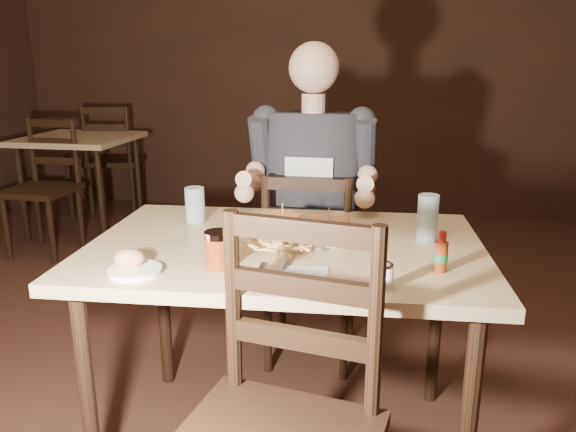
% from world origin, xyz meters
% --- Properties ---
extents(room_shell, '(7.00, 7.00, 7.00)m').
position_xyz_m(room_shell, '(0.00, 0.00, 1.40)').
color(room_shell, black).
rests_on(room_shell, ground).
extents(main_table, '(1.35, 0.94, 0.77)m').
position_xyz_m(main_table, '(0.09, 0.24, 0.70)').
color(main_table, tan).
rests_on(main_table, ground).
extents(bg_table, '(0.81, 0.81, 0.77)m').
position_xyz_m(bg_table, '(-2.00, 2.50, 0.68)').
color(bg_table, tan).
rests_on(bg_table, ground).
extents(chair_far, '(0.42, 0.46, 0.90)m').
position_xyz_m(chair_far, '(0.08, 0.87, 0.45)').
color(chair_far, black).
rests_on(chair_far, ground).
extents(bg_chair_far, '(0.54, 0.57, 0.97)m').
position_xyz_m(bg_chair_far, '(-2.00, 3.05, 0.49)').
color(bg_chair_far, black).
rests_on(bg_chair_far, ground).
extents(bg_chair_near, '(0.44, 0.49, 0.94)m').
position_xyz_m(bg_chair_near, '(-2.00, 1.95, 0.47)').
color(bg_chair_near, black).
rests_on(bg_chair_near, ground).
extents(diner, '(0.55, 0.44, 0.96)m').
position_xyz_m(diner, '(0.08, 0.82, 0.95)').
color(diner, '#2D2E32').
rests_on(diner, chair_far).
extents(dinner_plate, '(0.29, 0.29, 0.02)m').
position_xyz_m(dinner_plate, '(0.17, 0.33, 0.78)').
color(dinner_plate, white).
rests_on(dinner_plate, main_table).
extents(sandwich_left, '(0.14, 0.13, 0.10)m').
position_xyz_m(sandwich_left, '(0.06, 0.32, 0.83)').
color(sandwich_left, '#D4884B').
rests_on(sandwich_left, dinner_plate).
extents(sandwich_right, '(0.13, 0.11, 0.11)m').
position_xyz_m(sandwich_right, '(0.22, 0.29, 0.84)').
color(sandwich_right, '#D4884B').
rests_on(sandwich_right, dinner_plate).
extents(fries_pile, '(0.26, 0.19, 0.04)m').
position_xyz_m(fries_pile, '(0.08, 0.14, 0.80)').
color(fries_pile, tan).
rests_on(fries_pile, dinner_plate).
extents(ketchup_dollop, '(0.05, 0.05, 0.01)m').
position_xyz_m(ketchup_dollop, '(0.20, 0.32, 0.79)').
color(ketchup_dollop, maroon).
rests_on(ketchup_dollop, dinner_plate).
extents(glass_left, '(0.08, 0.08, 0.13)m').
position_xyz_m(glass_left, '(-0.29, 0.41, 0.84)').
color(glass_left, silver).
rests_on(glass_left, main_table).
extents(glass_right, '(0.07, 0.07, 0.16)m').
position_xyz_m(glass_right, '(0.54, 0.35, 0.85)').
color(glass_right, silver).
rests_on(glass_right, main_table).
extents(hot_sauce, '(0.04, 0.04, 0.12)m').
position_xyz_m(hot_sauce, '(0.57, 0.07, 0.83)').
color(hot_sauce, maroon).
rests_on(hot_sauce, main_table).
extents(salt_shaker, '(0.04, 0.04, 0.07)m').
position_xyz_m(salt_shaker, '(0.42, -0.08, 0.80)').
color(salt_shaker, white).
rests_on(salt_shaker, main_table).
extents(syrup_dispenser, '(0.09, 0.09, 0.11)m').
position_xyz_m(syrup_dispenser, '(-0.06, -0.02, 0.82)').
color(syrup_dispenser, maroon).
rests_on(syrup_dispenser, main_table).
extents(napkin, '(0.15, 0.14, 0.00)m').
position_xyz_m(napkin, '(0.19, -0.03, 0.77)').
color(napkin, white).
rests_on(napkin, main_table).
extents(knife, '(0.03, 0.21, 0.01)m').
position_xyz_m(knife, '(0.07, -0.07, 0.78)').
color(knife, silver).
rests_on(knife, napkin).
extents(fork, '(0.02, 0.15, 0.00)m').
position_xyz_m(fork, '(0.13, 0.06, 0.78)').
color(fork, silver).
rests_on(fork, napkin).
extents(side_plate, '(0.16, 0.16, 0.01)m').
position_xyz_m(side_plate, '(-0.28, -0.11, 0.78)').
color(side_plate, white).
rests_on(side_plate, main_table).
extents(bread_roll, '(0.09, 0.08, 0.05)m').
position_xyz_m(bread_roll, '(-0.31, -0.09, 0.81)').
color(bread_roll, tan).
rests_on(bread_roll, side_plate).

